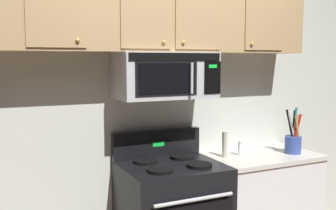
{
  "coord_description": "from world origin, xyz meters",
  "views": [
    {
      "loc": [
        -1.29,
        -2.24,
        1.69
      ],
      "look_at": [
        0.0,
        0.49,
        1.35
      ],
      "focal_mm": 42.54,
      "sensor_mm": 36.0,
      "label": 1
    }
  ],
  "objects_px": {
    "over_range_microwave": "(165,75)",
    "utensil_crock_blue": "(293,141)",
    "pepper_mill": "(225,144)",
    "salt_shaker": "(240,148)"
  },
  "relations": [
    {
      "from": "over_range_microwave",
      "to": "utensil_crock_blue",
      "type": "distance_m",
      "value": 1.26
    },
    {
      "from": "salt_shaker",
      "to": "utensil_crock_blue",
      "type": "bearing_deg",
      "value": -16.24
    },
    {
      "from": "over_range_microwave",
      "to": "salt_shaker",
      "type": "distance_m",
      "value": 0.9
    },
    {
      "from": "over_range_microwave",
      "to": "pepper_mill",
      "type": "xyz_separation_m",
      "value": [
        0.5,
        -0.09,
        -0.57
      ]
    },
    {
      "from": "salt_shaker",
      "to": "pepper_mill",
      "type": "bearing_deg",
      "value": 177.76
    },
    {
      "from": "over_range_microwave",
      "to": "utensil_crock_blue",
      "type": "height_order",
      "value": "over_range_microwave"
    },
    {
      "from": "pepper_mill",
      "to": "over_range_microwave",
      "type": "bearing_deg",
      "value": 170.13
    },
    {
      "from": "salt_shaker",
      "to": "pepper_mill",
      "type": "relative_size",
      "value": 0.57
    },
    {
      "from": "utensil_crock_blue",
      "to": "salt_shaker",
      "type": "xyz_separation_m",
      "value": [
        -0.45,
        0.13,
        -0.04
      ]
    },
    {
      "from": "salt_shaker",
      "to": "pepper_mill",
      "type": "xyz_separation_m",
      "value": [
        -0.15,
        0.01,
        0.05
      ]
    }
  ]
}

